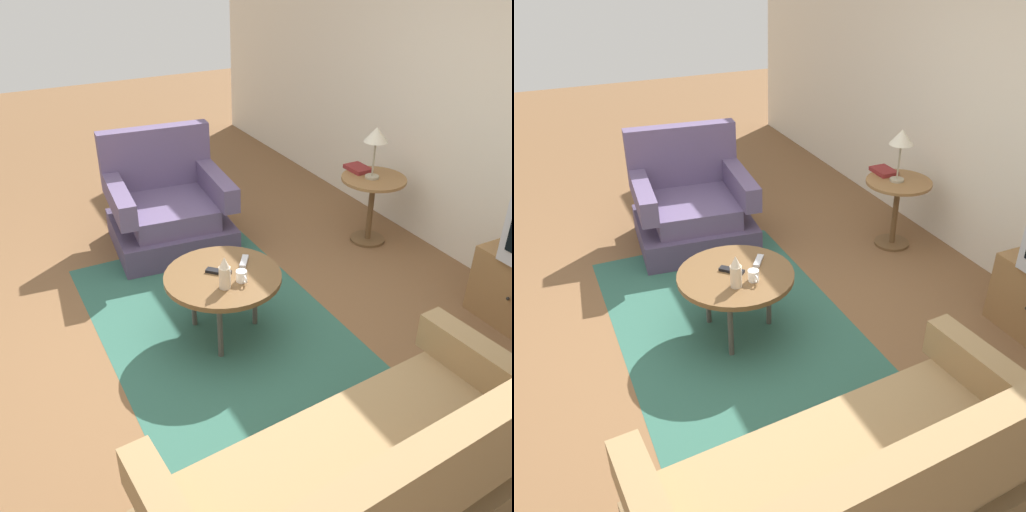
% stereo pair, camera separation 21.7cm
% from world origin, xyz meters
% --- Properties ---
extents(ground_plane, '(16.00, 16.00, 0.00)m').
position_xyz_m(ground_plane, '(0.00, 0.00, 0.00)').
color(ground_plane, brown).
extents(back_wall, '(9.00, 0.12, 2.70)m').
position_xyz_m(back_wall, '(0.00, 2.34, 1.35)').
color(back_wall, beige).
rests_on(back_wall, ground).
extents(area_rug, '(2.69, 1.57, 0.00)m').
position_xyz_m(area_rug, '(-0.13, 0.11, 0.00)').
color(area_rug, '#2D5B4C').
rests_on(area_rug, ground).
extents(armchair, '(1.00, 1.06, 0.96)m').
position_xyz_m(armchair, '(-1.58, 0.25, 0.31)').
color(armchair, '#4B3E5C').
rests_on(armchair, ground).
extents(couch, '(0.99, 1.92, 0.85)m').
position_xyz_m(couch, '(1.50, 0.03, 0.28)').
color(couch, brown).
rests_on(couch, ground).
extents(coffee_table, '(0.78, 0.78, 0.48)m').
position_xyz_m(coffee_table, '(-0.13, 0.10, 0.44)').
color(coffee_table, brown).
rests_on(coffee_table, ground).
extents(side_table, '(0.55, 0.55, 0.61)m').
position_xyz_m(side_table, '(-0.76, 1.83, 0.44)').
color(side_table, olive).
rests_on(side_table, ground).
extents(table_lamp, '(0.20, 0.20, 0.44)m').
position_xyz_m(table_lamp, '(-0.76, 1.81, 0.96)').
color(table_lamp, '#9E937A').
rests_on(table_lamp, side_table).
extents(vase, '(0.07, 0.07, 0.22)m').
position_xyz_m(vase, '(0.02, 0.05, 0.58)').
color(vase, beige).
rests_on(vase, coffee_table).
extents(mug, '(0.11, 0.07, 0.08)m').
position_xyz_m(mug, '(0.00, 0.18, 0.52)').
color(mug, white).
rests_on(mug, coffee_table).
extents(tv_remote_dark, '(0.16, 0.15, 0.02)m').
position_xyz_m(tv_remote_dark, '(-0.16, 0.09, 0.49)').
color(tv_remote_dark, black).
rests_on(tv_remote_dark, coffee_table).
extents(tv_remote_silver, '(0.15, 0.12, 0.02)m').
position_xyz_m(tv_remote_silver, '(-0.20, 0.30, 0.49)').
color(tv_remote_silver, '#B2B2B7').
rests_on(tv_remote_silver, coffee_table).
extents(book, '(0.23, 0.16, 0.04)m').
position_xyz_m(book, '(-0.96, 1.81, 0.62)').
color(book, maroon).
rests_on(book, side_table).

